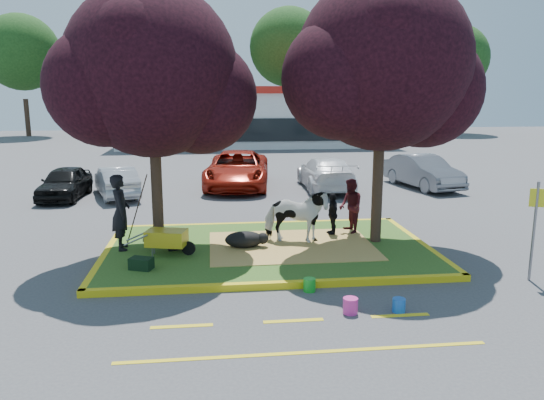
{
  "coord_description": "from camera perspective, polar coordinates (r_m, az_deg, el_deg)",
  "views": [
    {
      "loc": [
        -1.41,
        -13.05,
        4.09
      ],
      "look_at": [
        0.15,
        0.5,
        1.27
      ],
      "focal_mm": 35.0,
      "sensor_mm": 36.0,
      "label": 1
    }
  ],
  "objects": [
    {
      "name": "car_silver",
      "position": [
        21.61,
        -16.4,
        1.92
      ],
      "size": [
        2.35,
        3.88,
        1.21
      ],
      "primitive_type": "imported",
      "rotation": [
        0.0,
        0.0,
        3.46
      ],
      "color": "#A7AAAF",
      "rests_on": "ground"
    },
    {
      "name": "gear_bag_green",
      "position": [
        12.33,
        -13.88,
        -6.65
      ],
      "size": [
        0.58,
        0.47,
        0.27
      ],
      "primitive_type": "cube",
      "rotation": [
        0.0,
        0.0,
        -0.38
      ],
      "color": "black",
      "rests_on": "median_island"
    },
    {
      "name": "curb_left",
      "position": [
        13.91,
        -17.44,
        -5.65
      ],
      "size": [
        0.16,
        5.3,
        0.15
      ],
      "primitive_type": "cube",
      "color": "yellow",
      "rests_on": "ground"
    },
    {
      "name": "wheelbarrow",
      "position": [
        13.09,
        -11.22,
        -4.05
      ],
      "size": [
        1.7,
        0.78,
        0.64
      ],
      "rotation": [
        0.0,
        0.0,
        -0.25
      ],
      "color": "black",
      "rests_on": "median_island"
    },
    {
      "name": "car_red",
      "position": [
        22.81,
        -3.76,
        3.3
      ],
      "size": [
        3.2,
        5.83,
        1.55
      ],
      "primitive_type": "imported",
      "rotation": [
        0.0,
        0.0,
        -0.12
      ],
      "color": "maroon",
      "rests_on": "ground"
    },
    {
      "name": "tree_purple_right",
      "position": [
        13.93,
        11.87,
        13.38
      ],
      "size": [
        5.3,
        4.4,
        6.82
      ],
      "color": "black",
      "rests_on": "median_island"
    },
    {
      "name": "curb_far",
      "position": [
        16.19,
        -1.38,
        -2.67
      ],
      "size": [
        8.3,
        0.16,
        0.15
      ],
      "primitive_type": "cube",
      "color": "yellow",
      "rests_on": "ground"
    },
    {
      "name": "ground",
      "position": [
        13.74,
        -0.39,
        -5.63
      ],
      "size": [
        90.0,
        90.0,
        0.0
      ],
      "primitive_type": "plane",
      "color": "#424244",
      "rests_on": "ground"
    },
    {
      "name": "calf",
      "position": [
        13.58,
        -3.02,
        -4.26
      ],
      "size": [
        1.09,
        0.79,
        0.43
      ],
      "primitive_type": "ellipsoid",
      "rotation": [
        0.0,
        0.0,
        -0.26
      ],
      "color": "black",
      "rests_on": "median_island"
    },
    {
      "name": "cow",
      "position": [
        13.87,
        2.58,
        -1.75
      ],
      "size": [
        1.85,
        1.18,
        1.44
      ],
      "primitive_type": "imported",
      "rotation": [
        0.0,
        0.0,
        1.32
      ],
      "color": "white",
      "rests_on": "median_island"
    },
    {
      "name": "visitor_b",
      "position": [
        14.81,
        6.53,
        -1.49
      ],
      "size": [
        0.32,
        0.7,
        1.17
      ],
      "primitive_type": "imported",
      "rotation": [
        0.0,
        0.0,
        -1.51
      ],
      "color": "black",
      "rests_on": "median_island"
    },
    {
      "name": "handler",
      "position": [
        13.79,
        -15.98,
        -1.26
      ],
      "size": [
        0.57,
        0.77,
        1.92
      ],
      "primitive_type": "imported",
      "rotation": [
        0.0,
        0.0,
        1.74
      ],
      "color": "black",
      "rests_on": "median_island"
    },
    {
      "name": "gear_bag_dark",
      "position": [
        13.66,
        -10.14,
        -4.75
      ],
      "size": [
        0.52,
        0.35,
        0.24
      ],
      "primitive_type": "cube",
      "rotation": [
        0.0,
        0.0,
        0.22
      ],
      "color": "black",
      "rests_on": "median_island"
    },
    {
      "name": "straw_bedding",
      "position": [
        13.77,
        2.1,
        -4.92
      ],
      "size": [
        4.2,
        3.0,
        0.01
      ],
      "primitive_type": "cube",
      "color": "tan",
      "rests_on": "median_island"
    },
    {
      "name": "car_black",
      "position": [
        21.91,
        -21.39,
        1.74
      ],
      "size": [
        1.6,
        3.66,
        1.23
      ],
      "primitive_type": "imported",
      "rotation": [
        0.0,
        0.0,
        -0.04
      ],
      "color": "black",
      "rests_on": "ground"
    },
    {
      "name": "bucket_pink",
      "position": [
        10.19,
        8.43,
        -11.19
      ],
      "size": [
        0.36,
        0.36,
        0.3
      ],
      "primitive_type": "cylinder",
      "rotation": [
        0.0,
        0.0,
        0.33
      ],
      "color": "#DA3092",
      "rests_on": "ground"
    },
    {
      "name": "visitor_a",
      "position": [
        15.02,
        8.46,
        -0.65
      ],
      "size": [
        0.66,
        0.81,
        1.53
      ],
      "primitive_type": "imported",
      "rotation": [
        0.0,
        0.0,
        -1.45
      ],
      "color": "#441319",
      "rests_on": "median_island"
    },
    {
      "name": "curb_right",
      "position": [
        14.71,
        15.66,
        -4.6
      ],
      "size": [
        0.16,
        5.3,
        0.15
      ],
      "primitive_type": "cube",
      "color": "yellow",
      "rests_on": "ground"
    },
    {
      "name": "fire_lane_stripe_b",
      "position": [
        9.85,
        2.32,
        -12.85
      ],
      "size": [
        1.1,
        0.12,
        0.01
      ],
      "primitive_type": "cube",
      "color": "yellow",
      "rests_on": "ground"
    },
    {
      "name": "car_grey",
      "position": [
        23.58,
        15.94,
        2.96
      ],
      "size": [
        2.31,
        4.45,
        1.4
      ],
      "primitive_type": "imported",
      "rotation": [
        0.0,
        0.0,
        0.21
      ],
      "color": "slate",
      "rests_on": "ground"
    },
    {
      "name": "fire_lane_long",
      "position": [
        8.78,
        3.57,
        -16.07
      ],
      "size": [
        6.0,
        0.1,
        0.01
      ],
      "primitive_type": "cube",
      "color": "yellow",
      "rests_on": "ground"
    },
    {
      "name": "fire_lane_stripe_a",
      "position": [
        9.76,
        -9.68,
        -13.24
      ],
      "size": [
        1.1,
        0.12,
        0.01
      ],
      "primitive_type": "cube",
      "color": "yellow",
      "rests_on": "ground"
    },
    {
      "name": "median_island",
      "position": [
        13.72,
        -0.39,
        -5.33
      ],
      "size": [
        8.0,
        5.0,
        0.15
      ],
      "primitive_type": "cube",
      "color": "#32571B",
      "rests_on": "ground"
    },
    {
      "name": "bucket_blue",
      "position": [
        10.44,
        13.48,
        -10.94
      ],
      "size": [
        0.25,
        0.25,
        0.26
      ],
      "primitive_type": "cylinder",
      "rotation": [
        0.0,
        0.0,
        -0.03
      ],
      "color": "blue",
      "rests_on": "ground"
    },
    {
      "name": "car_white",
      "position": [
        22.49,
        5.79,
        2.92
      ],
      "size": [
        1.99,
        4.76,
        1.37
      ],
      "primitive_type": "imported",
      "rotation": [
        0.0,
        0.0,
        3.13
      ],
      "color": "white",
      "rests_on": "ground"
    },
    {
      "name": "tree_purple_left",
      "position": [
        13.5,
        -12.71,
        12.55
      ],
      "size": [
        5.06,
        4.2,
        6.51
      ],
      "color": "black",
      "rests_on": "median_island"
    },
    {
      "name": "treeline",
      "position": [
        50.85,
        -3.74,
        15.76
      ],
      "size": [
        46.58,
        7.8,
        14.63
      ],
      "color": "black",
      "rests_on": "ground"
    },
    {
      "name": "curb_near",
      "position": [
        11.3,
        1.04,
        -9.13
      ],
      "size": [
        8.3,
        0.16,
        0.15
      ],
      "primitive_type": "cube",
      "color": "yellow",
      "rests_on": "ground"
    },
    {
      "name": "fire_lane_stripe_c",
      "position": [
        10.32,
        13.6,
        -11.98
      ],
      "size": [
        1.1,
        0.12,
        0.01
      ],
      "primitive_type": "cube",
      "color": "yellow",
      "rests_on": "ground"
    },
    {
      "name": "bucket_green",
      "position": [
        11.16,
        4.05,
        -9.1
      ],
      "size": [
        0.31,
        0.31,
        0.28
      ],
      "primitive_type": "cylinder",
      "rotation": [
        0.0,
        0.0,
        0.22
      ],
      "color": "green",
      "rests_on": "ground"
    },
    {
      "name": "sign_post",
      "position": [
        12.74,
        26.42,
        -2.05
      ],
      "size": [
        0.3,
        0.14,
        2.2
      ],
      "rotation": [
        0.0,
        0.0,
        -0.36
      ],
      "color": "slate",
      "rests_on": "ground"
    },
    {
      "name": "retail_building",
      "position": [
        41.21,
        -1.86,
        9.12
      ],
      "size": [
        20.4,
        8.4,
        4.4
      ],
      "color": "silver",
      "rests_on": "ground"
    }
  ]
}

